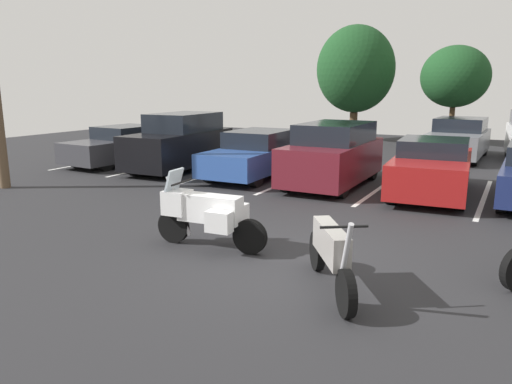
{
  "coord_description": "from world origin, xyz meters",
  "views": [
    {
      "loc": [
        3.2,
        -7.01,
        2.85
      ],
      "look_at": [
        -1.17,
        1.03,
        0.84
      ],
      "focal_mm": 34.05,
      "sensor_mm": 36.0,
      "label": 1
    }
  ],
  "objects": [
    {
      "name": "ground",
      "position": [
        0.0,
        0.0,
        -0.05
      ],
      "size": [
        44.0,
        44.0,
        0.1
      ],
      "primitive_type": "cube",
      "color": "#262628"
    },
    {
      "name": "motorcycle_touring",
      "position": [
        -1.56,
        -0.12,
        0.64
      ],
      "size": [
        2.17,
        0.91,
        1.39
      ],
      "color": "black",
      "rests_on": "ground"
    },
    {
      "name": "motorcycle_third",
      "position": [
        1.04,
        -0.86,
        0.55
      ],
      "size": [
        1.35,
        1.9,
        1.25
      ],
      "color": "black",
      "rests_on": "ground"
    },
    {
      "name": "parking_stripes",
      "position": [
        -1.49,
        6.58,
        0.0
      ],
      "size": [
        18.98,
        5.14,
        0.01
      ],
      "color": "silver",
      "rests_on": "ground"
    },
    {
      "name": "car_charcoal",
      "position": [
        -9.76,
        6.51,
        0.66
      ],
      "size": [
        1.99,
        4.75,
        1.38
      ],
      "color": "#38383D",
      "rests_on": "ground"
    },
    {
      "name": "car_black",
      "position": [
        -7.06,
        6.38,
        0.93
      ],
      "size": [
        2.03,
        4.54,
        1.92
      ],
      "color": "black",
      "rests_on": "ground"
    },
    {
      "name": "car_blue",
      "position": [
        -4.13,
        6.6,
        0.71
      ],
      "size": [
        1.94,
        4.87,
        1.45
      ],
      "color": "#2D519E",
      "rests_on": "ground"
    },
    {
      "name": "car_maroon",
      "position": [
        -1.49,
        6.28,
        0.89
      ],
      "size": [
        1.85,
        4.24,
        1.8
      ],
      "color": "maroon",
      "rests_on": "ground"
    },
    {
      "name": "car_red",
      "position": [
        1.25,
        6.35,
        0.72
      ],
      "size": [
        2.14,
        4.57,
        1.47
      ],
      "color": "maroon",
      "rests_on": "ground"
    },
    {
      "name": "car_far_grey",
      "position": [
        1.07,
        13.75,
        0.78
      ],
      "size": [
        2.08,
        4.76,
        1.59
      ],
      "color": "slate",
      "rests_on": "ground"
    },
    {
      "name": "tree_left",
      "position": [
        -4.57,
        18.01,
        3.66
      ],
      "size": [
        3.97,
        3.97,
        5.87
      ],
      "color": "#4C3823",
      "rests_on": "ground"
    },
    {
      "name": "tree_center_right",
      "position": [
        0.24,
        18.07,
        3.25
      ],
      "size": [
        3.15,
        3.15,
        4.7
      ],
      "color": "#4C3823",
      "rests_on": "ground"
    }
  ]
}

